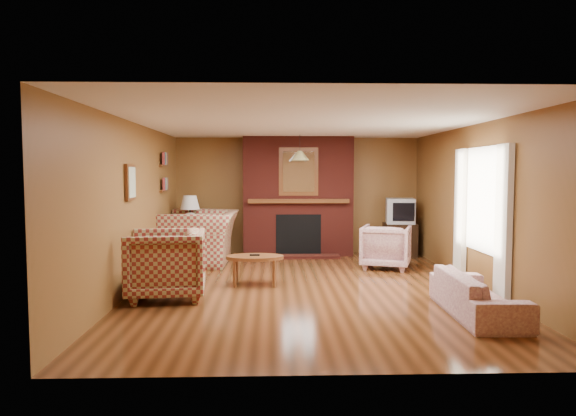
{
  "coord_description": "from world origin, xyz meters",
  "views": [
    {
      "loc": [
        -0.52,
        -7.4,
        1.69
      ],
      "look_at": [
        -0.28,
        0.6,
        1.13
      ],
      "focal_mm": 32.0,
      "sensor_mm": 36.0,
      "label": 1
    }
  ],
  "objects_px": {
    "plaid_armchair": "(166,264)",
    "floral_armchair": "(386,247)",
    "fireplace": "(298,197)",
    "coffee_table": "(255,259)",
    "tv_stand": "(400,240)",
    "side_table": "(190,244)",
    "plaid_loveseat": "(201,237)",
    "floral_sofa": "(477,294)",
    "table_lamp": "(190,210)",
    "crt_tv": "(400,211)"
  },
  "relations": [
    {
      "from": "plaid_armchair",
      "to": "floral_sofa",
      "type": "xyz_separation_m",
      "value": [
        3.85,
        -0.93,
        -0.21
      ]
    },
    {
      "from": "plaid_armchair",
      "to": "floral_armchair",
      "type": "relative_size",
      "value": 1.22
    },
    {
      "from": "fireplace",
      "to": "side_table",
      "type": "relative_size",
      "value": 3.84
    },
    {
      "from": "plaid_armchair",
      "to": "coffee_table",
      "type": "bearing_deg",
      "value": 117.75
    },
    {
      "from": "fireplace",
      "to": "floral_armchair",
      "type": "distance_m",
      "value": 2.24
    },
    {
      "from": "coffee_table",
      "to": "crt_tv",
      "type": "distance_m",
      "value": 3.87
    },
    {
      "from": "fireplace",
      "to": "coffee_table",
      "type": "height_order",
      "value": "fireplace"
    },
    {
      "from": "plaid_loveseat",
      "to": "plaid_armchair",
      "type": "height_order",
      "value": "plaid_loveseat"
    },
    {
      "from": "plaid_armchair",
      "to": "table_lamp",
      "type": "height_order",
      "value": "table_lamp"
    },
    {
      "from": "side_table",
      "to": "crt_tv",
      "type": "height_order",
      "value": "crt_tv"
    },
    {
      "from": "plaid_armchair",
      "to": "coffee_table",
      "type": "height_order",
      "value": "plaid_armchair"
    },
    {
      "from": "floral_armchair",
      "to": "plaid_loveseat",
      "type": "bearing_deg",
      "value": 10.18
    },
    {
      "from": "side_table",
      "to": "tv_stand",
      "type": "relative_size",
      "value": 0.95
    },
    {
      "from": "coffee_table",
      "to": "plaid_loveseat",
      "type": "bearing_deg",
      "value": 119.9
    },
    {
      "from": "fireplace",
      "to": "tv_stand",
      "type": "distance_m",
      "value": 2.23
    },
    {
      "from": "plaid_loveseat",
      "to": "plaid_armchair",
      "type": "distance_m",
      "value": 2.63
    },
    {
      "from": "floral_sofa",
      "to": "side_table",
      "type": "bearing_deg",
      "value": 47.02
    },
    {
      "from": "fireplace",
      "to": "floral_armchair",
      "type": "height_order",
      "value": "fireplace"
    },
    {
      "from": "plaid_armchair",
      "to": "crt_tv",
      "type": "relative_size",
      "value": 1.64
    },
    {
      "from": "plaid_armchair",
      "to": "tv_stand",
      "type": "distance_m",
      "value": 5.23
    },
    {
      "from": "floral_sofa",
      "to": "table_lamp",
      "type": "xyz_separation_m",
      "value": [
        -4.0,
        3.94,
        0.72
      ]
    },
    {
      "from": "table_lamp",
      "to": "tv_stand",
      "type": "height_order",
      "value": "table_lamp"
    },
    {
      "from": "plaid_armchair",
      "to": "side_table",
      "type": "xyz_separation_m",
      "value": [
        -0.15,
        3.01,
        -0.15
      ]
    },
    {
      "from": "fireplace",
      "to": "crt_tv",
      "type": "distance_m",
      "value": 2.08
    },
    {
      "from": "tv_stand",
      "to": "crt_tv",
      "type": "distance_m",
      "value": 0.58
    },
    {
      "from": "table_lamp",
      "to": "crt_tv",
      "type": "xyz_separation_m",
      "value": [
        4.15,
        0.34,
        -0.06
      ]
    },
    {
      "from": "floral_sofa",
      "to": "floral_armchair",
      "type": "xyz_separation_m",
      "value": [
        -0.42,
        3.01,
        0.13
      ]
    },
    {
      "from": "plaid_armchair",
      "to": "coffee_table",
      "type": "distance_m",
      "value": 1.4
    },
    {
      "from": "floral_sofa",
      "to": "tv_stand",
      "type": "relative_size",
      "value": 2.56
    },
    {
      "from": "plaid_loveseat",
      "to": "side_table",
      "type": "relative_size",
      "value": 2.39
    },
    {
      "from": "plaid_armchair",
      "to": "table_lamp",
      "type": "bearing_deg",
      "value": 176.91
    },
    {
      "from": "coffee_table",
      "to": "floral_sofa",
      "type": "bearing_deg",
      "value": -32.47
    },
    {
      "from": "floral_sofa",
      "to": "table_lamp",
      "type": "height_order",
      "value": "table_lamp"
    },
    {
      "from": "fireplace",
      "to": "floral_armchair",
      "type": "xyz_separation_m",
      "value": [
        1.48,
        -1.47,
        -0.8
      ]
    },
    {
      "from": "plaid_loveseat",
      "to": "crt_tv",
      "type": "relative_size",
      "value": 2.41
    },
    {
      "from": "floral_sofa",
      "to": "side_table",
      "type": "distance_m",
      "value": 5.62
    },
    {
      "from": "plaid_loveseat",
      "to": "fireplace",
      "type": "bearing_deg",
      "value": 117.73
    },
    {
      "from": "floral_armchair",
      "to": "crt_tv",
      "type": "distance_m",
      "value": 1.5
    },
    {
      "from": "side_table",
      "to": "crt_tv",
      "type": "relative_size",
      "value": 1.01
    },
    {
      "from": "floral_sofa",
      "to": "floral_armchair",
      "type": "height_order",
      "value": "floral_armchair"
    },
    {
      "from": "plaid_armchair",
      "to": "crt_tv",
      "type": "bearing_deg",
      "value": 124.04
    },
    {
      "from": "plaid_loveseat",
      "to": "coffee_table",
      "type": "xyz_separation_m",
      "value": [
        1.06,
        -1.85,
        -0.1
      ]
    },
    {
      "from": "fireplace",
      "to": "table_lamp",
      "type": "relative_size",
      "value": 3.89
    },
    {
      "from": "plaid_armchair",
      "to": "floral_sofa",
      "type": "bearing_deg",
      "value": 70.43
    },
    {
      "from": "plaid_loveseat",
      "to": "floral_armchair",
      "type": "bearing_deg",
      "value": 81.89
    },
    {
      "from": "coffee_table",
      "to": "table_lamp",
      "type": "relative_size",
      "value": 1.4
    },
    {
      "from": "floral_armchair",
      "to": "table_lamp",
      "type": "xyz_separation_m",
      "value": [
        -3.58,
        0.94,
        0.59
      ]
    },
    {
      "from": "plaid_armchair",
      "to": "floral_sofa",
      "type": "distance_m",
      "value": 3.97
    },
    {
      "from": "plaid_loveseat",
      "to": "table_lamp",
      "type": "height_order",
      "value": "table_lamp"
    },
    {
      "from": "fireplace",
      "to": "coffee_table",
      "type": "bearing_deg",
      "value": -105.86
    }
  ]
}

